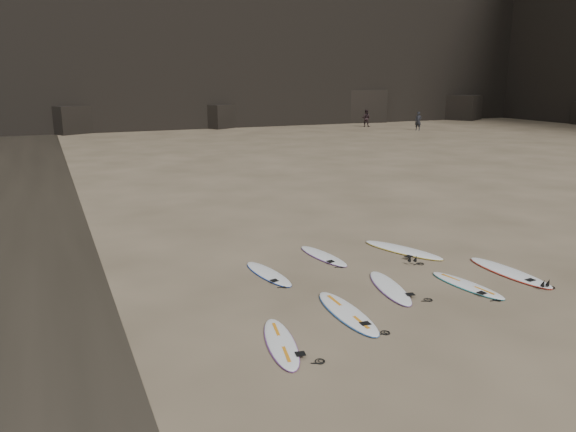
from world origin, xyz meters
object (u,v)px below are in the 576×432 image
object	(u,v)px
surfboard_1	(347,312)
surfboard_4	(509,272)
surfboard_2	(390,287)
surfboard_5	(268,273)
person_a	(418,121)
surfboard_6	(323,256)
person_b	(366,118)
surfboard_0	(281,343)
surfboard_7	(403,250)
surfboard_3	(467,285)

from	to	relation	value
surfboard_1	surfboard_4	world-z (taller)	surfboard_4
surfboard_2	surfboard_5	distance (m)	3.19
surfboard_4	surfboard_5	xyz separation A→B (m)	(-5.90, 2.45, -0.01)
surfboard_5	surfboard_4	bearing A→B (deg)	-30.10
person_a	surfboard_2	bearing A→B (deg)	-67.87
surfboard_1	surfboard_5	distance (m)	3.11
surfboard_2	surfboard_4	bearing A→B (deg)	7.17
surfboard_4	surfboard_6	distance (m)	5.05
surfboard_4	person_a	world-z (taller)	person_a
surfboard_5	person_b	world-z (taller)	person_b
person_a	surfboard_0	bearing A→B (deg)	-70.21
surfboard_2	person_a	size ratio (longest dim) A/B	1.34
surfboard_1	surfboard_2	xyz separation A→B (m)	(1.71, 0.91, -0.00)
surfboard_1	surfboard_7	world-z (taller)	surfboard_7
surfboard_3	surfboard_6	xyz separation A→B (m)	(-2.23, 3.52, -0.00)
surfboard_7	person_b	world-z (taller)	person_b
surfboard_2	surfboard_5	xyz separation A→B (m)	(-2.38, 2.13, -0.00)
surfboard_4	person_b	size ratio (longest dim) A/B	1.54
surfboard_0	surfboard_2	bearing A→B (deg)	36.58
surfboard_0	surfboard_3	bearing A→B (deg)	22.61
surfboard_4	surfboard_7	distance (m)	3.12
surfboard_6	person_a	bearing A→B (deg)	42.60
surfboard_1	surfboard_7	size ratio (longest dim) A/B	0.96
surfboard_6	person_b	size ratio (longest dim) A/B	1.26
surfboard_4	person_b	world-z (taller)	person_b
surfboard_3	person_b	world-z (taller)	person_b
surfboard_6	person_b	world-z (taller)	person_b
surfboard_3	person_a	distance (m)	42.03
surfboard_1	surfboard_3	size ratio (longest dim) A/B	1.16
surfboard_7	person_b	bearing A→B (deg)	38.14
surfboard_1	person_b	xyz separation A→B (m)	(24.80, 40.19, 0.83)
surfboard_0	surfboard_7	world-z (taller)	surfboard_7
surfboard_3	surfboard_7	xyz separation A→B (m)	(0.21, 3.06, 0.01)
surfboard_1	person_b	distance (m)	47.23
person_a	person_b	world-z (taller)	person_a
surfboard_6	surfboard_7	world-z (taller)	surfboard_7
surfboard_4	surfboard_5	distance (m)	6.39
surfboard_4	person_a	xyz separation A→B (m)	(22.17, 34.32, 0.84)
surfboard_0	surfboard_4	xyz separation A→B (m)	(7.12, 1.32, 0.01)
surfboard_1	person_a	distance (m)	44.38
surfboard_0	surfboard_2	distance (m)	3.96
surfboard_5	surfboard_6	world-z (taller)	same
surfboard_0	surfboard_7	xyz separation A→B (m)	(5.67, 4.08, 0.01)
surfboard_6	surfboard_7	distance (m)	2.48
surfboard_0	surfboard_3	xyz separation A→B (m)	(5.46, 1.02, -0.00)
surfboard_2	surfboard_4	xyz separation A→B (m)	(3.52, -0.33, 0.01)
surfboard_0	surfboard_6	world-z (taller)	surfboard_0
surfboard_1	surfboard_5	xyz separation A→B (m)	(-0.67, 3.03, -0.01)
surfboard_0	surfboard_5	xyz separation A→B (m)	(1.22, 3.77, -0.00)
surfboard_0	person_b	bearing A→B (deg)	68.93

